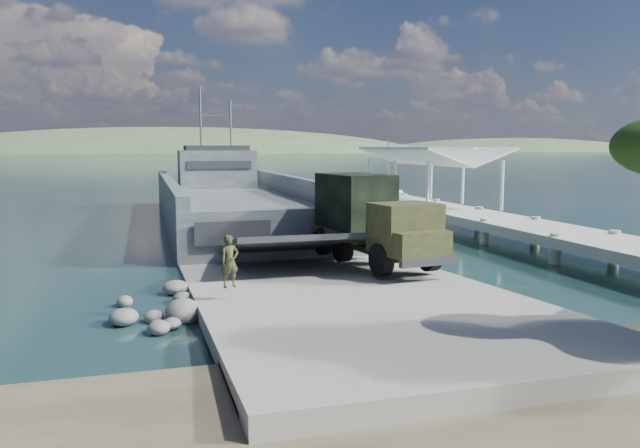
{
  "coord_description": "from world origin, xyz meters",
  "views": [
    {
      "loc": [
        -6.61,
        -19.63,
        5.26
      ],
      "look_at": [
        0.91,
        6.0,
        1.94
      ],
      "focal_mm": 35.0,
      "sensor_mm": 36.0,
      "label": 1
    }
  ],
  "objects_px": {
    "sailboat_far": "(389,197)",
    "pier": "(437,201)",
    "sailboat_near": "(388,200)",
    "landing_craft": "(235,210)",
    "soldier": "(230,274)",
    "military_truck": "(370,219)"
  },
  "relations": [
    {
      "from": "sailboat_far",
      "to": "pier",
      "type": "bearing_deg",
      "value": -113.36
    },
    {
      "from": "sailboat_near",
      "to": "sailboat_far",
      "type": "xyz_separation_m",
      "value": [
        1.28,
        2.97,
        0.01
      ]
    },
    {
      "from": "landing_craft",
      "to": "sailboat_far",
      "type": "relative_size",
      "value": 6.13
    },
    {
      "from": "landing_craft",
      "to": "sailboat_near",
      "type": "distance_m",
      "value": 19.77
    },
    {
      "from": "landing_craft",
      "to": "soldier",
      "type": "height_order",
      "value": "landing_craft"
    },
    {
      "from": "military_truck",
      "to": "sailboat_far",
      "type": "bearing_deg",
      "value": 57.82
    },
    {
      "from": "soldier",
      "to": "sailboat_far",
      "type": "xyz_separation_m",
      "value": [
        21.26,
        38.17,
        -1.0
      ]
    },
    {
      "from": "soldier",
      "to": "sailboat_far",
      "type": "distance_m",
      "value": 43.7
    },
    {
      "from": "sailboat_far",
      "to": "military_truck",
      "type": "bearing_deg",
      "value": -124.32
    },
    {
      "from": "pier",
      "to": "military_truck",
      "type": "relative_size",
      "value": 5.5
    },
    {
      "from": "sailboat_near",
      "to": "military_truck",
      "type": "bearing_deg",
      "value": -133.01
    },
    {
      "from": "soldier",
      "to": "sailboat_near",
      "type": "xyz_separation_m",
      "value": [
        19.97,
        35.2,
        -1.01
      ]
    },
    {
      "from": "military_truck",
      "to": "sailboat_near",
      "type": "height_order",
      "value": "sailboat_near"
    },
    {
      "from": "military_truck",
      "to": "pier",
      "type": "bearing_deg",
      "value": 45.82
    },
    {
      "from": "soldier",
      "to": "sailboat_far",
      "type": "relative_size",
      "value": 0.27
    },
    {
      "from": "soldier",
      "to": "military_truck",
      "type": "bearing_deg",
      "value": 18.66
    },
    {
      "from": "landing_craft",
      "to": "sailboat_near",
      "type": "height_order",
      "value": "landing_craft"
    },
    {
      "from": "pier",
      "to": "landing_craft",
      "type": "relative_size",
      "value": 1.18
    },
    {
      "from": "military_truck",
      "to": "soldier",
      "type": "bearing_deg",
      "value": -151.6
    },
    {
      "from": "military_truck",
      "to": "soldier",
      "type": "xyz_separation_m",
      "value": [
        -6.55,
        -4.89,
        -0.96
      ]
    },
    {
      "from": "sailboat_near",
      "to": "sailboat_far",
      "type": "distance_m",
      "value": 3.24
    },
    {
      "from": "military_truck",
      "to": "sailboat_near",
      "type": "xyz_separation_m",
      "value": [
        13.42,
        30.31,
        -1.98
      ]
    }
  ]
}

